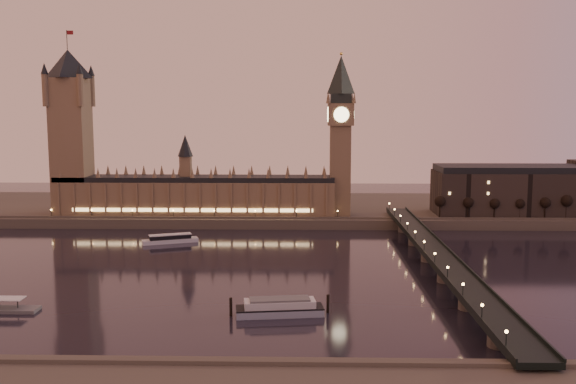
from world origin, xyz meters
The scene contains 15 objects.
ground centered at (0.00, 0.00, 0.00)m, with size 700.00×700.00×0.00m, color black.
far_embankment centered at (30.00, 165.00, 3.00)m, with size 560.00×130.00×6.00m, color #423D35.
palace_of_westminster centered at (-40.12, 120.99, 21.71)m, with size 180.00×26.62×52.00m.
victoria_tower centered at (-120.00, 121.00, 65.79)m, with size 31.68×31.68×118.00m.
big_ben centered at (53.99, 120.99, 63.95)m, with size 17.68×17.68×104.00m.
westminster_bridge centered at (91.61, 0.00, 5.52)m, with size 13.20×260.00×15.30m.
city_block centered at (194.94, 130.93, 22.24)m, with size 155.00×45.00×34.00m.
bare_tree_0 centered at (117.47, 109.00, 16.06)m, with size 6.62×6.62×13.46m.
bare_tree_1 centered at (133.08, 109.00, 16.06)m, with size 6.62×6.62×13.46m.
bare_tree_2 centered at (148.69, 109.00, 16.06)m, with size 6.62×6.62×13.46m.
bare_tree_3 centered at (164.30, 109.00, 16.06)m, with size 6.62×6.62×13.46m.
bare_tree_4 centered at (179.91, 109.00, 16.06)m, with size 6.62×6.62×13.46m.
bare_tree_5 centered at (195.51, 109.00, 16.06)m, with size 6.62×6.62×13.46m.
cruise_boat_a centered at (-44.30, 59.76, 2.17)m, with size 31.17×17.00×4.92m.
moored_barge centered at (21.54, -65.43, 2.84)m, with size 36.45×12.95×6.74m.
Camera 1 is at (29.64, -291.15, 74.76)m, focal length 40.00 mm.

